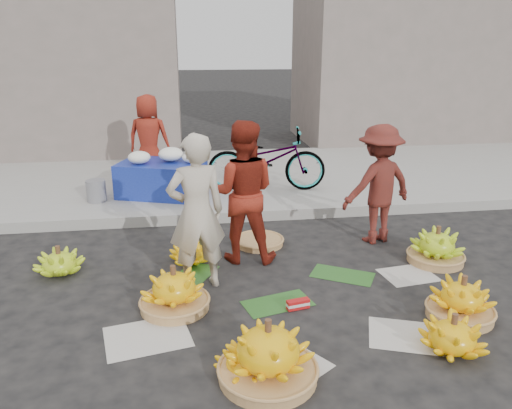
{
  "coord_description": "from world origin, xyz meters",
  "views": [
    {
      "loc": [
        -0.91,
        -4.36,
        2.4
      ],
      "look_at": [
        -0.18,
        0.73,
        0.7
      ],
      "focal_mm": 35.0,
      "sensor_mm": 36.0,
      "label": 1
    }
  ],
  "objects": [
    {
      "name": "ground",
      "position": [
        0.0,
        0.0,
        0.0
      ],
      "size": [
        80.0,
        80.0,
        0.0
      ],
      "primitive_type": "plane",
      "color": "black",
      "rests_on": "ground"
    },
    {
      "name": "curb",
      "position": [
        0.0,
        2.2,
        0.07
      ],
      "size": [
        40.0,
        0.25,
        0.15
      ],
      "primitive_type": "cube",
      "color": "gray",
      "rests_on": "ground"
    },
    {
      "name": "sidewalk",
      "position": [
        0.0,
        4.3,
        0.06
      ],
      "size": [
        40.0,
        4.0,
        0.12
      ],
      "primitive_type": "cube",
      "color": "gray",
      "rests_on": "ground"
    },
    {
      "name": "building_left",
      "position": [
        -4.0,
        7.2,
        2.0
      ],
      "size": [
        6.0,
        3.0,
        4.0
      ],
      "primitive_type": "cube",
      "color": "gray",
      "rests_on": "sidewalk"
    },
    {
      "name": "building_right",
      "position": [
        4.5,
        7.7,
        2.5
      ],
      "size": [
        5.0,
        3.0,
        5.0
      ],
      "primitive_type": "cube",
      "color": "gray",
      "rests_on": "sidewalk"
    },
    {
      "name": "newspaper_scatter",
      "position": [
        0.0,
        -0.8,
        0.0
      ],
      "size": [
        3.2,
        1.8,
        0.0
      ],
      "primitive_type": null,
      "color": "beige",
      "rests_on": "ground"
    },
    {
      "name": "banana_leaves",
      "position": [
        -0.1,
        0.2,
        0.0
      ],
      "size": [
        2.0,
        1.0,
        0.0
      ],
      "primitive_type": null,
      "color": "#20541C",
      "rests_on": "ground"
    },
    {
      "name": "banana_bunch_0",
      "position": [
        -1.07,
        -0.15,
        0.19
      ],
      "size": [
        0.72,
        0.72,
        0.44
      ],
      "rotation": [
        0.0,
        0.0,
        -0.36
      ],
      "color": "#A47544",
      "rests_on": "ground"
    },
    {
      "name": "banana_bunch_1",
      "position": [
        -0.53,
        -1.2,
        0.11
      ],
      "size": [
        0.52,
        0.52,
        0.28
      ],
      "rotation": [
        0.0,
        0.0,
        0.32
      ],
      "color": "yellow",
      "rests_on": "ground"
    },
    {
      "name": "banana_bunch_2",
      "position": [
        -0.37,
        -1.28,
        0.22
      ],
      "size": [
        0.77,
        0.77,
        0.49
      ],
      "rotation": [
        0.0,
        0.0,
        -0.19
      ],
      "color": "#A47544",
      "rests_on": "ground"
    },
    {
      "name": "banana_bunch_3",
      "position": [
        1.16,
        -1.14,
        0.14
      ],
      "size": [
        0.62,
        0.62,
        0.33
      ],
      "rotation": [
        0.0,
        0.0,
        0.23
      ],
      "color": "yellow",
      "rests_on": "ground"
    },
    {
      "name": "banana_bunch_4",
      "position": [
        1.49,
        -0.68,
        0.17
      ],
      "size": [
        0.59,
        0.59,
        0.42
      ],
      "rotation": [
        0.0,
        0.0,
        -0.0
      ],
      "color": "#A47544",
      "rests_on": "ground"
    },
    {
      "name": "banana_bunch_5",
      "position": [
        1.85,
        0.48,
        0.18
      ],
      "size": [
        0.65,
        0.65,
        0.43
      ],
      "rotation": [
        0.0,
        0.0,
        0.25
      ],
      "color": "#A47544",
      "rests_on": "ground"
    },
    {
      "name": "banana_bunch_6",
      "position": [
        -2.31,
        0.77,
        0.14
      ],
      "size": [
        0.57,
        0.57,
        0.32
      ],
      "rotation": [
        0.0,
        0.0,
        0.17
      ],
      "color": "#91C21B",
      "rests_on": "ground"
    },
    {
      "name": "banana_bunch_7",
      "position": [
        -0.89,
        0.86,
        0.13
      ],
      "size": [
        0.52,
        0.52,
        0.31
      ],
      "rotation": [
        0.0,
        0.0,
        -0.08
      ],
      "color": "yellow",
      "rests_on": "ground"
    },
    {
      "name": "basket_spare",
      "position": [
        -0.06,
        1.27,
        0.03
      ],
      "size": [
        0.72,
        0.72,
        0.07
      ],
      "primitive_type": "cylinder",
      "rotation": [
        0.0,
        0.0,
        -0.28
      ],
      "color": "#A47544",
      "rests_on": "ground"
    },
    {
      "name": "incense_stack",
      "position": [
        0.07,
        -0.32,
        0.05
      ],
      "size": [
        0.23,
        0.11,
        0.09
      ],
      "primitive_type": "cube",
      "rotation": [
        0.0,
        0.0,
        0.2
      ],
      "color": "red",
      "rests_on": "ground"
    },
    {
      "name": "vendor_cream",
      "position": [
        -0.83,
        0.28,
        0.79
      ],
      "size": [
        0.65,
        0.49,
        1.58
      ],
      "primitive_type": "imported",
      "rotation": [
        0.0,
        0.0,
        3.35
      ],
      "color": "beige",
      "rests_on": "ground"
    },
    {
      "name": "vendor_red",
      "position": [
        -0.31,
        0.88,
        0.8
      ],
      "size": [
        0.88,
        0.74,
        1.6
      ],
      "primitive_type": "imported",
      "rotation": [
        0.0,
        0.0,
        2.95
      ],
      "color": "maroon",
      "rests_on": "ground"
    },
    {
      "name": "man_striped",
      "position": [
        1.39,
        1.19,
        0.73
      ],
      "size": [
        1.06,
        0.79,
        1.46
      ],
      "primitive_type": "imported",
      "rotation": [
        0.0,
        0.0,
        3.43
      ],
      "color": "maroon",
      "rests_on": "ground"
    },
    {
      "name": "flower_table",
      "position": [
        -1.28,
        3.14,
        0.42
      ],
      "size": [
        1.43,
        1.14,
        0.72
      ],
      "rotation": [
        0.0,
        0.0,
        -0.33
      ],
      "color": "navy",
      "rests_on": "sidewalk"
    },
    {
      "name": "grey_bucket",
      "position": [
        -2.25,
        2.97,
        0.28
      ],
      "size": [
        0.28,
        0.28,
        0.32
      ],
      "primitive_type": "cylinder",
      "color": "slate",
      "rests_on": "sidewalk"
    },
    {
      "name": "flower_vendor",
      "position": [
        -1.51,
        4.07,
        0.84
      ],
      "size": [
        0.8,
        0.61,
        1.45
      ],
      "primitive_type": "imported",
      "rotation": [
        0.0,
        0.0,
        2.91
      ],
      "color": "maroon",
      "rests_on": "sidewalk"
    },
    {
      "name": "bicycle",
      "position": [
        0.35,
        3.22,
        0.61
      ],
      "size": [
        0.91,
        1.93,
        0.98
      ],
      "primitive_type": "imported",
      "rotation": [
        0.0,
        0.0,
        1.43
      ],
      "color": "gray",
      "rests_on": "sidewalk"
    }
  ]
}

